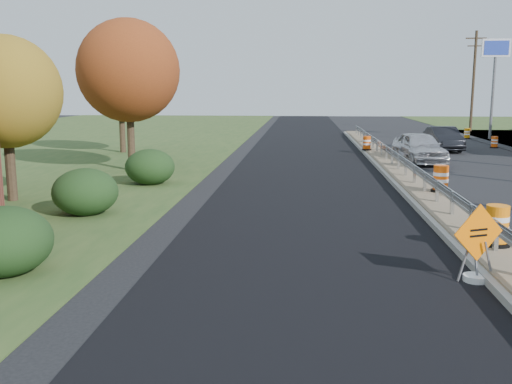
# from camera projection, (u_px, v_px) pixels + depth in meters

# --- Properties ---
(ground) EXTENTS (140.00, 140.00, 0.00)m
(ground) POSITION_uv_depth(u_px,v_px,m) (451.00, 221.00, 17.46)
(ground) COLOR black
(ground) RESTS_ON ground
(milled_overlay) EXTENTS (7.20, 120.00, 0.01)m
(milled_overlay) POSITION_uv_depth(u_px,v_px,m) (306.00, 173.00, 27.61)
(milled_overlay) COLOR black
(milled_overlay) RESTS_ON ground
(median) EXTENTS (1.60, 55.00, 0.23)m
(median) POSITION_uv_depth(u_px,v_px,m) (405.00, 178.00, 25.28)
(median) COLOR gray
(median) RESTS_ON ground
(guardrail) EXTENTS (0.10, 46.15, 0.72)m
(guardrail) POSITION_uv_depth(u_px,v_px,m) (402.00, 161.00, 26.15)
(guardrail) COLOR silver
(guardrail) RESTS_ON median
(pylon_sign_north) EXTENTS (2.20, 0.30, 7.90)m
(pylon_sign_north) POSITION_uv_depth(u_px,v_px,m) (495.00, 57.00, 44.89)
(pylon_sign_north) COLOR slate
(pylon_sign_north) RESTS_ON ground
(utility_pole_north) EXTENTS (1.90, 0.26, 9.40)m
(utility_pole_north) POSITION_uv_depth(u_px,v_px,m) (474.00, 79.00, 53.91)
(utility_pole_north) COLOR #473523
(utility_pole_north) RESTS_ON ground
(hedge_south) EXTENTS (2.09, 2.09, 1.52)m
(hedge_south) POSITION_uv_depth(u_px,v_px,m) (4.00, 241.00, 12.31)
(hedge_south) COLOR black
(hedge_south) RESTS_ON ground
(hedge_mid) EXTENTS (2.09, 2.09, 1.52)m
(hedge_mid) POSITION_uv_depth(u_px,v_px,m) (85.00, 192.00, 18.24)
(hedge_mid) COLOR black
(hedge_mid) RESTS_ON ground
(hedge_north) EXTENTS (2.09, 2.09, 1.52)m
(hedge_north) POSITION_uv_depth(u_px,v_px,m) (150.00, 167.00, 24.09)
(hedge_north) COLOR black
(hedge_north) RESTS_ON ground
(tree_near_yellow) EXTENTS (3.96, 3.96, 5.88)m
(tree_near_yellow) POSITION_uv_depth(u_px,v_px,m) (5.00, 92.00, 19.93)
(tree_near_yellow) COLOR #473523
(tree_near_yellow) RESTS_ON ground
(tree_near_red) EXTENTS (4.95, 4.95, 7.35)m
(tree_near_red) POSITION_uv_depth(u_px,v_px,m) (128.00, 71.00, 27.44)
(tree_near_red) COLOR #473523
(tree_near_red) RESTS_ON ground
(tree_near_back) EXTENTS (4.29, 4.29, 6.37)m
(tree_near_back) POSITION_uv_depth(u_px,v_px,m) (120.00, 86.00, 35.64)
(tree_near_back) COLOR #473523
(tree_near_back) RESTS_ON ground
(caution_sign) EXTENTS (1.12, 0.51, 1.67)m
(caution_sign) POSITION_uv_depth(u_px,v_px,m) (476.00, 262.00, 11.90)
(caution_sign) COLOR white
(caution_sign) RESTS_ON ground
(barrel_median_near) EXTENTS (0.68, 0.68, 0.99)m
(barrel_median_near) POSITION_uv_depth(u_px,v_px,m) (497.00, 226.00, 13.84)
(barrel_median_near) COLOR black
(barrel_median_near) RESTS_ON median
(barrel_median_mid) EXTENTS (0.67, 0.67, 0.99)m
(barrel_median_mid) POSITION_uv_depth(u_px,v_px,m) (441.00, 179.00, 21.12)
(barrel_median_mid) COLOR black
(barrel_median_mid) RESTS_ON median
(barrel_median_far) EXTENTS (0.59, 0.59, 0.87)m
(barrel_median_far) POSITION_uv_depth(u_px,v_px,m) (367.00, 143.00, 35.73)
(barrel_median_far) COLOR black
(barrel_median_far) RESTS_ON median
(barrel_shoulder_mid) EXTENTS (0.54, 0.54, 0.79)m
(barrel_shoulder_mid) POSITION_uv_depth(u_px,v_px,m) (494.00, 142.00, 39.35)
(barrel_shoulder_mid) COLOR black
(barrel_shoulder_mid) RESTS_ON ground
(barrel_shoulder_far) EXTENTS (0.58, 0.58, 0.86)m
(barrel_shoulder_far) POSITION_uv_depth(u_px,v_px,m) (467.00, 134.00, 46.66)
(barrel_shoulder_far) COLOR black
(barrel_shoulder_far) RESTS_ON ground
(car_silver) EXTENTS (2.59, 5.20, 1.70)m
(car_silver) POSITION_uv_depth(u_px,v_px,m) (419.00, 147.00, 31.24)
(car_silver) COLOR silver
(car_silver) RESTS_ON ground
(car_dark_mid) EXTENTS (1.77, 4.78, 1.56)m
(car_dark_mid) POSITION_uv_depth(u_px,v_px,m) (443.00, 139.00, 37.63)
(car_dark_mid) COLOR black
(car_dark_mid) RESTS_ON ground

